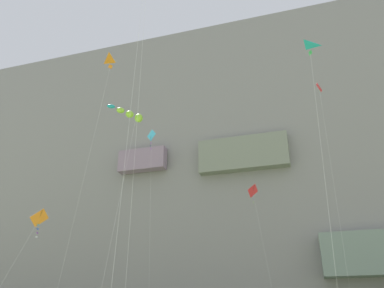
% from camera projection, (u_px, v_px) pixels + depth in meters
% --- Properties ---
extents(cliff_face, '(180.00, 33.27, 64.35)m').
position_uv_depth(cliff_face, '(256.00, 181.00, 86.14)').
color(cliff_face, gray).
rests_on(cliff_face, ground).
extents(kite_windsock_front_field, '(3.20, 6.35, 24.65)m').
position_uv_depth(kite_windsock_front_field, '(130.00, 115.00, 42.07)').
color(kite_windsock_front_field, '#8CCC33').
rests_on(kite_windsock_front_field, ground).
extents(kite_diamond_high_right, '(3.26, 5.09, 19.81)m').
position_uv_depth(kite_diamond_high_right, '(254.00, 195.00, 48.88)').
color(kite_diamond_high_right, red).
rests_on(kite_diamond_high_right, ground).
extents(kite_delta_upper_left, '(1.44, 2.73, 21.88)m').
position_uv_depth(kite_delta_upper_left, '(308.00, 65.00, 28.47)').
color(kite_delta_upper_left, teal).
rests_on(kite_delta_upper_left, ground).
extents(kite_diamond_high_left, '(0.73, 2.94, 31.38)m').
position_uv_depth(kite_diamond_high_left, '(322.00, 108.00, 47.87)').
color(kite_diamond_high_left, red).
rests_on(kite_diamond_high_left, ground).
extents(kite_delta_far_left, '(4.30, 2.78, 29.94)m').
position_uv_depth(kite_delta_far_left, '(114.00, 72.00, 43.55)').
color(kite_delta_far_left, orange).
rests_on(kite_delta_far_left, ground).
extents(kite_diamond_mid_left, '(2.40, 6.85, 15.66)m').
position_uv_depth(kite_diamond_mid_left, '(38.00, 220.00, 44.14)').
color(kite_diamond_mid_left, orange).
rests_on(kite_diamond_mid_left, ground).
extents(kite_diamond_mid_center, '(2.54, 2.17, 30.67)m').
position_uv_depth(kite_diamond_mid_center, '(151.00, 140.00, 58.83)').
color(kite_diamond_mid_center, '#38B2D1').
rests_on(kite_diamond_mid_center, ground).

